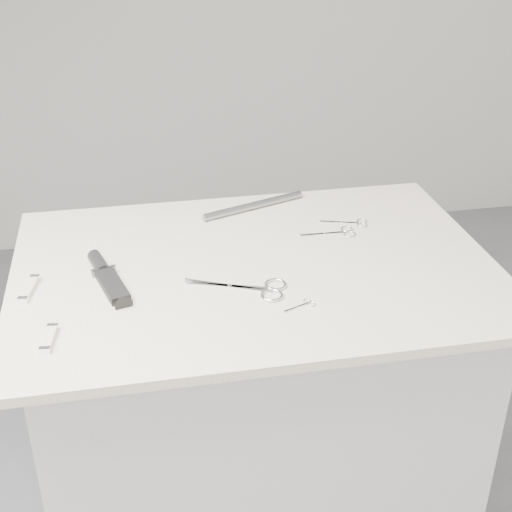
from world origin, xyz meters
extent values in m
cube|color=silver|center=(0.00, 0.00, 0.45)|extent=(0.90, 0.60, 0.90)
cube|color=beige|center=(0.00, 0.00, 0.91)|extent=(1.00, 0.70, 0.02)
cube|color=white|center=(-0.07, -0.08, 0.92)|extent=(0.17, 0.09, 0.00)
cylinder|color=white|center=(-0.07, -0.08, 0.92)|extent=(0.01, 0.01, 0.00)
torus|color=white|center=(0.02, -0.10, 0.92)|extent=(0.05, 0.05, 0.01)
torus|color=white|center=(0.01, -0.13, 0.92)|extent=(0.05, 0.05, 0.01)
cube|color=white|center=(0.18, 0.11, 0.92)|extent=(0.11, 0.02, 0.00)
cylinder|color=white|center=(0.18, 0.11, 0.92)|extent=(0.01, 0.01, 0.00)
torus|color=white|center=(0.24, 0.12, 0.92)|extent=(0.03, 0.03, 0.00)
torus|color=white|center=(0.24, 0.09, 0.92)|extent=(0.03, 0.03, 0.00)
cube|color=white|center=(0.23, 0.15, 0.92)|extent=(0.10, 0.04, 0.00)
cylinder|color=white|center=(0.23, 0.15, 0.92)|extent=(0.01, 0.01, 0.00)
torus|color=white|center=(0.28, 0.15, 0.92)|extent=(0.03, 0.03, 0.00)
torus|color=white|center=(0.28, 0.13, 0.92)|extent=(0.03, 0.03, 0.00)
cube|color=white|center=(0.04, -0.18, 0.92)|extent=(0.06, 0.03, 0.00)
cylinder|color=white|center=(0.04, -0.18, 0.92)|extent=(0.00, 0.00, 0.00)
torus|color=white|center=(0.07, -0.16, 0.92)|extent=(0.02, 0.02, 0.00)
torus|color=white|center=(0.07, -0.18, 0.92)|extent=(0.02, 0.02, 0.00)
cube|color=black|center=(-0.29, -0.05, 0.93)|extent=(0.07, 0.13, 0.01)
cube|color=gray|center=(-0.31, 0.01, 0.93)|extent=(0.05, 0.02, 0.02)
cylinder|color=black|center=(-0.32, 0.05, 0.93)|extent=(0.04, 0.08, 0.03)
cube|color=silver|center=(-0.45, -0.02, 0.93)|extent=(0.04, 0.09, 0.01)
cube|color=white|center=(-0.45, 0.02, 0.93)|extent=(0.02, 0.01, 0.01)
cube|color=white|center=(-0.46, -0.06, 0.93)|extent=(0.02, 0.01, 0.01)
cube|color=silver|center=(-0.41, -0.20, 0.93)|extent=(0.03, 0.08, 0.01)
cube|color=white|center=(-0.40, -0.17, 0.93)|extent=(0.02, 0.01, 0.01)
cube|color=white|center=(-0.41, -0.24, 0.93)|extent=(0.02, 0.01, 0.01)
cylinder|color=gray|center=(0.05, 0.27, 0.93)|extent=(0.26, 0.11, 0.02)
camera|label=1|loc=(-0.25, -1.28, 1.64)|focal=50.00mm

